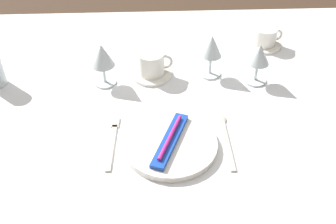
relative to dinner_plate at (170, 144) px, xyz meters
name	(u,v)px	position (x,y,z in m)	size (l,w,h in m)	color
dining_table	(166,110)	(0.00, 0.25, -0.09)	(1.80, 1.11, 0.74)	white
dinner_plate	(170,144)	(0.00, 0.00, 0.00)	(0.25, 0.25, 0.02)	white
toothbrush_package	(170,140)	(0.00, 0.00, 0.02)	(0.11, 0.21, 0.02)	blue
fork_outer	(113,140)	(-0.15, 0.03, -0.01)	(0.03, 0.20, 0.00)	beige
spoon_soup	(225,134)	(0.15, 0.04, -0.01)	(0.03, 0.22, 0.01)	beige
saucer_left	(152,74)	(-0.04, 0.33, 0.00)	(0.13, 0.13, 0.01)	white
coffee_cup_left	(152,63)	(-0.04, 0.33, 0.04)	(0.11, 0.09, 0.07)	white
saucer_right	(263,45)	(0.36, 0.50, 0.00)	(0.13, 0.13, 0.01)	white
coffee_cup_right	(265,36)	(0.37, 0.50, 0.03)	(0.11, 0.08, 0.06)	white
wine_glass_centre	(102,57)	(-0.19, 0.30, 0.09)	(0.07, 0.07, 0.14)	silver
wine_glass_left	(259,57)	(0.29, 0.29, 0.08)	(0.07, 0.07, 0.13)	silver
wine_glass_right	(212,48)	(0.15, 0.33, 0.09)	(0.07, 0.07, 0.14)	silver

